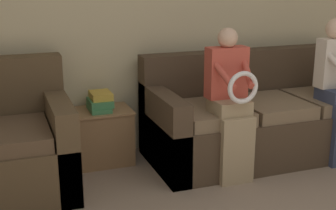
{
  "coord_description": "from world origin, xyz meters",
  "views": [
    {
      "loc": [
        -1.56,
        -1.26,
        1.61
      ],
      "look_at": [
        -0.49,
        1.64,
        0.73
      ],
      "focal_mm": 50.0,
      "sensor_mm": 36.0,
      "label": 1
    }
  ],
  "objects": [
    {
      "name": "side_shelf",
      "position": [
        -0.79,
        2.52,
        0.25
      ],
      "size": [
        0.53,
        0.39,
        0.48
      ],
      "color": "olive",
      "rests_on": "ground_plane"
    },
    {
      "name": "wall_back",
      "position": [
        0.0,
        2.76,
        1.27
      ],
      "size": [
        7.2,
        0.06,
        2.55
      ],
      "color": "beige",
      "rests_on": "ground_plane"
    },
    {
      "name": "couch_main",
      "position": [
        0.62,
        2.24,
        0.33
      ],
      "size": [
        2.07,
        0.89,
        0.91
      ],
      "color": "#473828",
      "rests_on": "ground_plane"
    },
    {
      "name": "book_stack",
      "position": [
        -0.79,
        2.52,
        0.55
      ],
      "size": [
        0.19,
        0.27,
        0.16
      ],
      "color": "#3D8451",
      "rests_on": "side_shelf"
    },
    {
      "name": "child_left_seated",
      "position": [
        0.11,
        1.87,
        0.65
      ],
      "size": [
        0.33,
        0.37,
        1.2
      ],
      "color": "tan",
      "rests_on": "ground_plane"
    }
  ]
}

